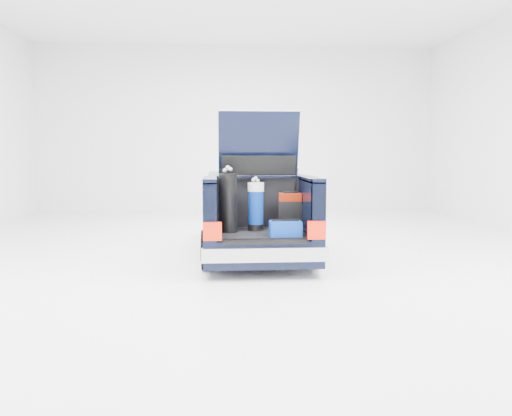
{
  "coord_description": "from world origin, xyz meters",
  "views": [
    {
      "loc": [
        -0.7,
        -9.69,
        1.84
      ],
      "look_at": [
        0.0,
        -0.5,
        0.87
      ],
      "focal_mm": 38.0,
      "sensor_mm": 36.0,
      "label": 1
    }
  ],
  "objects": [
    {
      "name": "black_golf_bag",
      "position": [
        -0.5,
        -1.45,
        1.06
      ],
      "size": [
        0.33,
        0.36,
        1.01
      ],
      "rotation": [
        0.0,
        0.0,
        -0.19
      ],
      "color": "black",
      "rests_on": "car"
    },
    {
      "name": "blue_duffel",
      "position": [
        0.32,
        -1.9,
        0.71
      ],
      "size": [
        0.46,
        0.3,
        0.24
      ],
      "rotation": [
        0.0,
        0.0,
        0.0
      ],
      "color": "navy",
      "rests_on": "car"
    },
    {
      "name": "blue_golf_bag",
      "position": [
        -0.06,
        -1.27,
        0.98
      ],
      "size": [
        0.33,
        0.33,
        0.85
      ],
      "rotation": [
        0.0,
        0.0,
        0.42
      ],
      "color": "black",
      "rests_on": "car"
    },
    {
      "name": "ground",
      "position": [
        0.0,
        0.0,
        0.0
      ],
      "size": [
        14.0,
        14.0,
        0.0
      ],
      "primitive_type": "plane",
      "color": "white",
      "rests_on": "ground"
    },
    {
      "name": "red_suitcase",
      "position": [
        0.5,
        -1.15,
        0.88
      ],
      "size": [
        0.39,
        0.28,
        0.6
      ],
      "rotation": [
        0.0,
        0.0,
        -0.12
      ],
      "color": "#6D1503",
      "rests_on": "car"
    },
    {
      "name": "car",
      "position": [
        -0.0,
        0.11,
        0.67
      ],
      "size": [
        1.87,
        4.65,
        2.47
      ],
      "color": "black",
      "rests_on": "ground"
    }
  ]
}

